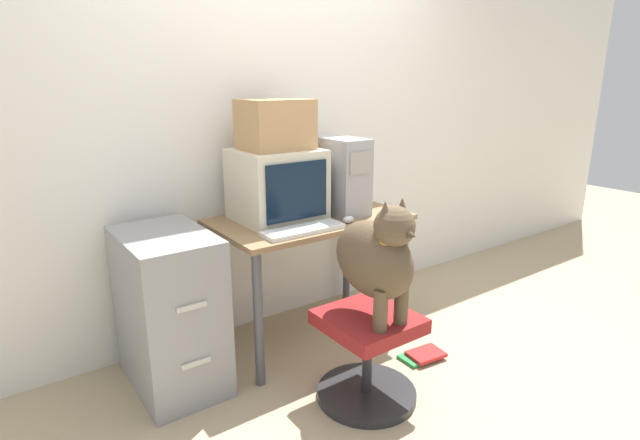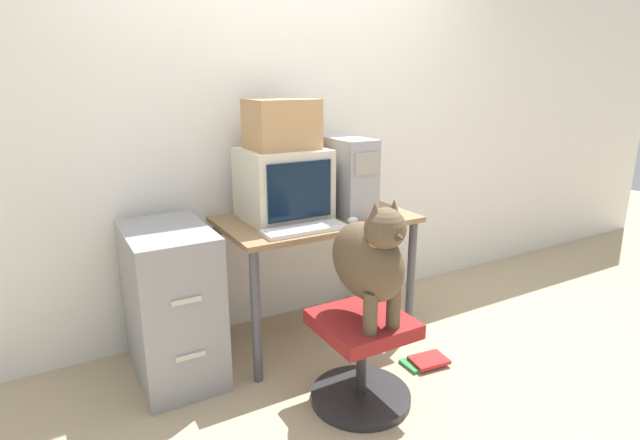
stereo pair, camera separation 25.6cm
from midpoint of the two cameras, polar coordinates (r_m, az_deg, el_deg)
The scene contains 12 objects.
ground_plane at distance 2.97m, azimuth 5.32°, elevation -15.57°, with size 12.00×12.00×0.00m, color tan.
wall_back at distance 3.16m, azimuth -1.70°, elevation 11.39°, with size 8.00×0.05×2.60m.
desk at distance 2.95m, azimuth 2.00°, elevation -1.73°, with size 1.12×0.66×0.77m.
crt_monitor at distance 2.84m, azimuth -1.67°, elevation 4.11°, with size 0.46×0.42×0.40m.
pc_tower at distance 3.01m, azimuth 5.07°, elevation 5.18°, with size 0.20×0.49×0.45m.
keyboard at distance 2.63m, azimuth 0.97°, elevation -1.09°, with size 0.45×0.15×0.03m.
computer_mouse at distance 2.78m, azimuth 6.37°, elevation -0.07°, with size 0.07×0.04×0.04m.
office_chair at distance 2.53m, azimuth 7.77°, elevation -15.30°, with size 0.50×0.50×0.46m.
dog at distance 2.27m, azimuth 8.96°, elevation -4.37°, with size 0.23×0.49×0.60m.
filing_cabinet at distance 2.72m, azimuth -13.96°, elevation -9.34°, with size 0.41×0.63×0.82m.
cardboard_box at distance 2.80m, azimuth -1.77°, elevation 10.88°, with size 0.36×0.29×0.27m.
book_stack_floor at distance 2.99m, azimuth 14.54°, elevation -15.37°, with size 0.25×0.18×0.04m.
Camera 2 is at (-1.37, -2.13, 1.55)m, focal length 28.00 mm.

